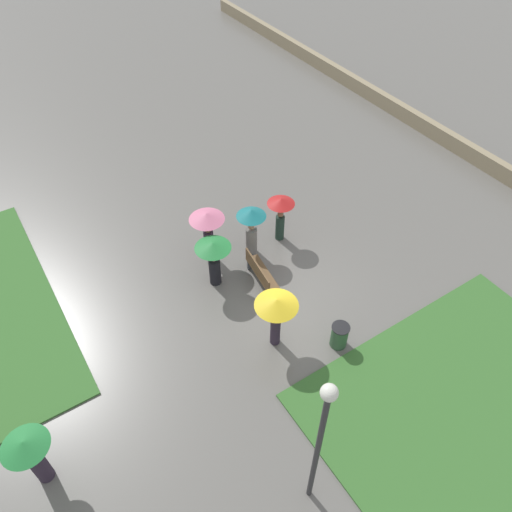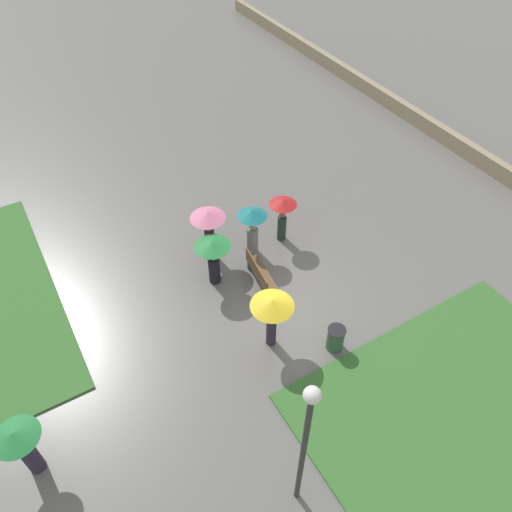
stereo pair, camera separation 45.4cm
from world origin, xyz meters
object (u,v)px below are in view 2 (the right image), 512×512
at_px(crowd_person_teal, 252,224).
at_px(crowd_person_red, 283,211).
at_px(trash_bin, 335,338).
at_px(crowd_person_yellow, 272,309).
at_px(crowd_person_pink, 208,224).
at_px(lamp_post, 306,437).
at_px(park_bench, 260,273).
at_px(lone_walker_mid_plaza, 21,444).
at_px(crowd_person_green, 213,254).

xyz_separation_m(crowd_person_teal, crowd_person_red, (0.07, -1.20, -0.01)).
relative_size(trash_bin, crowd_person_yellow, 0.42).
height_order(crowd_person_yellow, crowd_person_pink, crowd_person_pink).
relative_size(crowd_person_teal, crowd_person_red, 1.06).
xyz_separation_m(trash_bin, crowd_person_pink, (5.04, 1.38, 1.04)).
distance_m(lamp_post, crowd_person_red, 8.73).
bearing_deg(park_bench, crowd_person_yellow, 164.74).
relative_size(crowd_person_red, crowd_person_pink, 0.90).
bearing_deg(lone_walker_mid_plaza, crowd_person_pink, 131.08).
bearing_deg(crowd_person_pink, crowd_person_green, 158.80).
relative_size(park_bench, lone_walker_mid_plaza, 0.96).
height_order(lamp_post, crowd_person_pink, lamp_post).
height_order(park_bench, crowd_person_pink, crowd_person_pink).
distance_m(lamp_post, crowd_person_yellow, 4.48).
bearing_deg(crowd_person_green, park_bench, -107.55).
xyz_separation_m(trash_bin, crowd_person_red, (4.57, -1.12, 0.84)).
bearing_deg(crowd_person_pink, crowd_person_teal, -113.17).
distance_m(park_bench, lone_walker_mid_plaza, 7.90).
height_order(lamp_post, crowd_person_teal, lamp_post).
relative_size(crowd_person_teal, crowd_person_pink, 0.96).
xyz_separation_m(crowd_person_green, crowd_person_teal, (0.54, -1.70, 0.04)).
bearing_deg(lamp_post, crowd_person_teal, -22.82).
height_order(lamp_post, crowd_person_green, lamp_post).
bearing_deg(crowd_person_pink, lamp_post, 166.14).
xyz_separation_m(trash_bin, crowd_person_teal, (4.51, 0.08, 0.85)).
xyz_separation_m(trash_bin, crowd_person_green, (3.97, 1.77, 0.81)).
relative_size(crowd_person_yellow, lone_walker_mid_plaza, 1.06).
height_order(crowd_person_teal, crowd_person_pink, crowd_person_pink).
distance_m(park_bench, lamp_post, 6.97).
bearing_deg(crowd_person_green, lamp_post, -174.31).
bearing_deg(crowd_person_red, crowd_person_yellow, 88.90).
relative_size(park_bench, lamp_post, 0.36).
bearing_deg(crowd_person_pink, lone_walker_mid_plaza, 121.20).
bearing_deg(lone_walker_mid_plaza, lamp_post, 62.48).
relative_size(crowd_person_teal, lone_walker_mid_plaza, 1.04).
bearing_deg(crowd_person_green, trash_bin, -138.66).
distance_m(crowd_person_green, lone_walker_mid_plaza, 7.08).
height_order(park_bench, crowd_person_green, crowd_person_green).
xyz_separation_m(crowd_person_teal, lone_walker_mid_plaza, (-3.71, 8.02, -0.02)).
relative_size(park_bench, trash_bin, 2.13).
xyz_separation_m(lamp_post, crowd_person_teal, (7.34, -3.09, -1.72)).
bearing_deg(crowd_person_yellow, crowd_person_pink, -57.61).
bearing_deg(lone_walker_mid_plaza, crowd_person_green, 125.44).
distance_m(crowd_person_green, crowd_person_red, 2.96).
relative_size(lamp_post, lone_walker_mid_plaza, 2.63).
height_order(park_bench, crowd_person_teal, crowd_person_teal).
bearing_deg(crowd_person_teal, park_bench, -96.59).
xyz_separation_m(trash_bin, crowd_person_yellow, (1.05, 1.47, 1.09)).
bearing_deg(trash_bin, park_bench, 10.71).
distance_m(trash_bin, crowd_person_red, 4.78).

